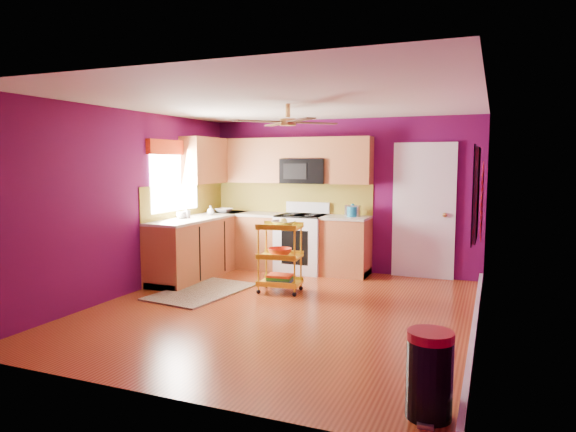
% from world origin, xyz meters
% --- Properties ---
extents(ground, '(5.00, 5.00, 0.00)m').
position_xyz_m(ground, '(0.00, 0.00, 0.00)').
color(ground, maroon).
rests_on(ground, ground).
extents(room_envelope, '(4.54, 5.04, 2.52)m').
position_xyz_m(room_envelope, '(0.03, 0.00, 1.63)').
color(room_envelope, '#540940').
rests_on(room_envelope, ground).
extents(lower_cabinets, '(2.81, 2.31, 0.94)m').
position_xyz_m(lower_cabinets, '(-1.35, 1.82, 0.43)').
color(lower_cabinets, brown).
rests_on(lower_cabinets, ground).
extents(electric_range, '(0.76, 0.66, 1.13)m').
position_xyz_m(electric_range, '(-0.55, 2.17, 0.48)').
color(electric_range, white).
rests_on(electric_range, ground).
extents(upper_cabinetry, '(2.80, 2.30, 1.26)m').
position_xyz_m(upper_cabinetry, '(-1.24, 2.17, 1.80)').
color(upper_cabinetry, brown).
rests_on(upper_cabinetry, ground).
extents(left_window, '(0.08, 1.35, 1.08)m').
position_xyz_m(left_window, '(-2.22, 1.05, 1.74)').
color(left_window, white).
rests_on(left_window, ground).
extents(panel_door, '(0.95, 0.11, 2.15)m').
position_xyz_m(panel_door, '(1.35, 2.47, 1.02)').
color(panel_door, white).
rests_on(panel_door, ground).
extents(right_wall_art, '(0.04, 2.74, 1.04)m').
position_xyz_m(right_wall_art, '(2.23, -0.34, 1.44)').
color(right_wall_art, black).
rests_on(right_wall_art, ground).
extents(ceiling_fan, '(1.01, 1.01, 0.26)m').
position_xyz_m(ceiling_fan, '(0.00, 0.20, 2.29)').
color(ceiling_fan, '#BF8C3F').
rests_on(ceiling_fan, ground).
extents(shag_rug, '(1.09, 1.60, 0.02)m').
position_xyz_m(shag_rug, '(-1.36, 0.36, 0.01)').
color(shag_rug, black).
rests_on(shag_rug, ground).
extents(rolling_cart, '(0.62, 0.48, 1.04)m').
position_xyz_m(rolling_cart, '(-0.35, 0.79, 0.53)').
color(rolling_cart, yellow).
rests_on(rolling_cart, ground).
extents(trash_can, '(0.36, 0.38, 0.62)m').
position_xyz_m(trash_can, '(1.99, -2.05, 0.31)').
color(trash_can, black).
rests_on(trash_can, ground).
extents(teal_kettle, '(0.18, 0.18, 0.21)m').
position_xyz_m(teal_kettle, '(0.29, 2.21, 1.02)').
color(teal_kettle, '#136C90').
rests_on(teal_kettle, lower_cabinets).
extents(toaster, '(0.22, 0.15, 0.18)m').
position_xyz_m(toaster, '(0.28, 2.24, 1.03)').
color(toaster, beige).
rests_on(toaster, lower_cabinets).
extents(soap_bottle_a, '(0.08, 0.08, 0.18)m').
position_xyz_m(soap_bottle_a, '(-2.02, 1.04, 1.03)').
color(soap_bottle_a, '#EA3F72').
rests_on(soap_bottle_a, lower_cabinets).
extents(soap_bottle_b, '(0.12, 0.12, 0.16)m').
position_xyz_m(soap_bottle_b, '(-1.92, 1.58, 1.02)').
color(soap_bottle_b, white).
rests_on(soap_bottle_b, lower_cabinets).
extents(counter_dish, '(0.29, 0.29, 0.07)m').
position_xyz_m(counter_dish, '(-1.93, 2.07, 0.98)').
color(counter_dish, white).
rests_on(counter_dish, lower_cabinets).
extents(counter_cup, '(0.14, 0.14, 0.11)m').
position_xyz_m(counter_cup, '(-2.07, 0.95, 0.99)').
color(counter_cup, white).
rests_on(counter_cup, lower_cabinets).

